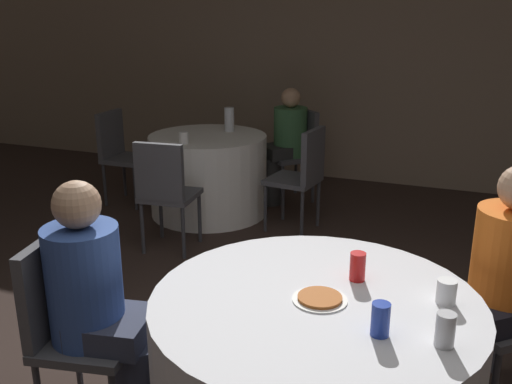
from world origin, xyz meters
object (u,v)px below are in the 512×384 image
at_px(chair_far_west, 119,148).
at_px(pizza_plate_near, 320,298).
at_px(soda_can_blue, 380,319).
at_px(chair_far_east, 303,170).
at_px(bottle_far, 229,119).
at_px(table_far, 209,175).
at_px(soda_can_silver, 445,330).
at_px(person_blue_shirt, 103,312).
at_px(person_orange_shirt, 496,290).
at_px(chair_far_northeast, 298,146).
at_px(chair_near_west, 69,318).
at_px(soda_can_red, 358,267).
at_px(chair_far_south, 165,186).
at_px(person_green_jacket, 283,146).
at_px(table_near, 313,379).

height_order(chair_far_west, pizza_plate_near, chair_far_west).
relative_size(chair_far_west, soda_can_blue, 7.31).
distance_m(chair_far_east, bottle_far, 0.96).
height_order(table_far, soda_can_silver, soda_can_silver).
distance_m(table_far, person_blue_shirt, 2.89).
bearing_deg(person_orange_shirt, soda_can_silver, 124.24).
distance_m(chair_far_northeast, bottle_far, 0.76).
relative_size(chair_near_west, soda_can_silver, 7.31).
bearing_deg(soda_can_red, chair_near_west, -160.19).
xyz_separation_m(chair_far_south, person_green_jacket, (0.44, 1.51, 0.02)).
height_order(table_near, bottle_far, bottle_far).
relative_size(table_near, chair_near_west, 1.47).
height_order(table_far, person_orange_shirt, person_orange_shirt).
bearing_deg(pizza_plate_near, soda_can_blue, -32.73).
bearing_deg(chair_near_west, chair_far_northeast, 169.75).
bearing_deg(soda_can_silver, person_green_jacket, 116.79).
distance_m(chair_far_west, pizza_plate_near, 3.73).
xyz_separation_m(chair_far_east, person_green_jacket, (-0.41, 0.69, 0.02)).
xyz_separation_m(chair_far_east, chair_far_northeast, (-0.29, 0.82, 0.00)).
relative_size(chair_far_south, soda_can_silver, 7.31).
distance_m(person_blue_shirt, person_green_jacket, 3.34).
height_order(chair_far_south, pizza_plate_near, chair_far_south).
bearing_deg(soda_can_blue, person_orange_shirt, 62.48).
relative_size(soda_can_silver, bottle_far, 0.55).
relative_size(soda_can_red, bottle_far, 0.55).
xyz_separation_m(chair_far_northeast, person_blue_shirt, (0.18, -3.45, 0.05)).
relative_size(person_green_jacket, soda_can_silver, 9.12).
height_order(chair_far_east, person_blue_shirt, person_blue_shirt).
height_order(chair_far_west, person_green_jacket, person_green_jacket).
bearing_deg(chair_far_south, chair_far_northeast, 65.76).
distance_m(chair_far_east, soda_can_red, 2.43).
height_order(person_green_jacket, soda_can_red, person_green_jacket).
bearing_deg(bottle_far, soda_can_blue, -57.94).
distance_m(pizza_plate_near, soda_can_silver, 0.50).
bearing_deg(chair_far_west, soda_can_red, 49.12).
height_order(chair_near_west, chair_far_south, same).
height_order(chair_far_east, pizza_plate_near, chair_far_east).
distance_m(person_green_jacket, bottle_far, 0.60).
height_order(person_orange_shirt, pizza_plate_near, person_orange_shirt).
bearing_deg(table_near, chair_far_east, 107.58).
bearing_deg(soda_can_blue, person_blue_shirt, 179.80).
height_order(person_green_jacket, soda_can_silver, person_green_jacket).
height_order(chair_far_east, bottle_far, bottle_far).
bearing_deg(person_orange_shirt, chair_far_northeast, -8.53).
height_order(table_far, chair_far_south, chair_far_south).
relative_size(person_green_jacket, soda_can_blue, 9.12).
relative_size(chair_far_south, person_blue_shirt, 0.76).
xyz_separation_m(chair_far_south, soda_can_red, (1.74, -1.43, 0.26)).
xyz_separation_m(person_blue_shirt, pizza_plate_near, (0.91, 0.16, 0.16)).
bearing_deg(soda_can_silver, table_far, 128.72).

